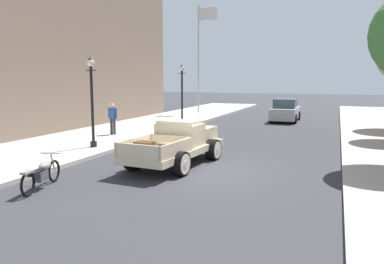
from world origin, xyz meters
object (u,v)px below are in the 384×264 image
Objects in this scene: car_background_silver at (285,111)px; street_lamp_far at (182,90)px; street_lamp_near at (92,95)px; hotrod_truck_cream at (179,143)px; pedestrian_sidewalk_left at (113,117)px; motorcycle_parked at (42,173)px; flagpole at (201,47)px.

car_background_silver is 8.10m from street_lamp_far.
street_lamp_near is at bearing -113.44° from car_background_silver.
hotrod_truck_cream is 7.34m from pedestrian_sidewalk_left.
hotrod_truck_cream reaches higher than motorcycle_parked.
hotrod_truck_cream is at bearing -38.61° from pedestrian_sidewalk_left.
car_background_silver is at bearing 66.56° from street_lamp_near.
car_background_silver is at bearing 55.54° from pedestrian_sidewalk_left.
street_lamp_far is at bearing -78.75° from flagpole.
flagpole reaches higher than hotrod_truck_cream.
pedestrian_sidewalk_left is (-5.73, 4.58, 0.33)m from hotrod_truck_cream.
street_lamp_near is (-2.13, 5.44, 1.94)m from motorcycle_parked.
pedestrian_sidewalk_left is 0.18× the size of flagpole.
motorcycle_parked is 9.59m from pedestrian_sidewalk_left.
car_background_silver is 1.12× the size of street_lamp_near.
flagpole is (-3.47, 23.07, 5.33)m from motorcycle_parked.
pedestrian_sidewalk_left is 0.43× the size of street_lamp_near.
car_background_silver is (4.18, 19.98, 0.33)m from motorcycle_parked.
street_lamp_near is at bearing 166.63° from hotrod_truck_cream.
pedestrian_sidewalk_left reaches higher than car_background_silver.
pedestrian_sidewalk_left is at bearing 109.75° from street_lamp_near.
motorcycle_parked is 0.54× the size of street_lamp_near.
motorcycle_parked is 0.23× the size of flagpole.
motorcycle_parked is 0.48× the size of car_background_silver.
flagpole is (-0.08, 14.12, 4.68)m from pedestrian_sidewalk_left.
pedestrian_sidewalk_left is (-7.57, -11.02, 0.32)m from car_background_silver.
hotrod_truck_cream is at bearing 61.85° from motorcycle_parked.
hotrod_truck_cream is at bearing -13.37° from street_lamp_near.
hotrod_truck_cream is 11.33m from street_lamp_far.
street_lamp_near reaches higher than car_background_silver.
flagpole is at bearing 107.28° from hotrod_truck_cream.
motorcycle_parked is (-2.34, -4.38, -0.31)m from hotrod_truck_cream.
flagpole is at bearing 98.56° from motorcycle_parked.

